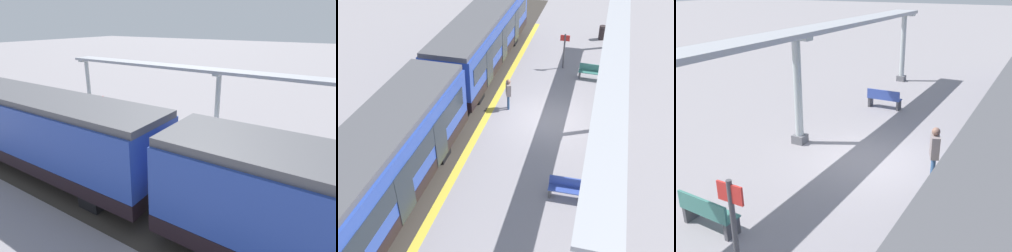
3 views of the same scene
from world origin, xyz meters
TOP-DOWN VIEW (x-y plane):
  - ground_plane at (0.00, 0.00)m, footprint 176.00×176.00m
  - tactile_edge_strip at (-3.03, 0.00)m, footprint 0.35×26.28m
  - trackbed at (-4.81, 0.00)m, footprint 3.20×38.28m
  - train_near_carriage at (-4.80, -8.10)m, footprint 2.65×12.44m
  - train_far_carriage at (-4.80, 4.93)m, footprint 2.65×12.44m
  - canopy_pillar_second at (2.76, -0.13)m, footprint 1.10×0.44m
  - canopy_pillar_third at (2.76, 10.05)m, footprint 1.10×0.44m
  - canopy_beam at (2.76, -0.12)m, footprint 1.20×21.14m
  - bench_near_end at (1.67, -5.14)m, footprint 1.51×0.47m
  - bench_mid_platform at (1.74, 5.03)m, footprint 1.52×0.50m
  - trash_bin at (1.96, 11.29)m, footprint 0.48×0.48m
  - platform_info_sign at (-0.07, 6.00)m, footprint 0.56×0.10m
  - passenger_waiting_near_edge at (-2.15, 0.56)m, footprint 0.38×0.53m

SIDE VIEW (x-z plane):
  - ground_plane at x=0.00m, z-range 0.00..0.00m
  - trackbed at x=-4.81m, z-range 0.00..0.01m
  - tactile_edge_strip at x=-3.03m, z-range 0.00..0.01m
  - bench_near_end at x=1.67m, z-range 0.01..0.87m
  - bench_mid_platform at x=1.74m, z-range 0.01..0.87m
  - trash_bin at x=1.96m, z-range 0.00..0.97m
  - passenger_waiting_near_edge at x=-2.15m, z-range 0.21..1.90m
  - platform_info_sign at x=-0.07m, z-range 0.23..2.43m
  - train_near_carriage at x=-4.80m, z-range 0.09..3.57m
  - train_far_carriage at x=-4.80m, z-range 0.09..3.57m
  - canopy_pillar_second at x=2.76m, z-range 0.03..3.72m
  - canopy_pillar_third at x=2.76m, z-range 0.03..3.72m
  - canopy_beam at x=2.76m, z-range 3.69..3.85m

